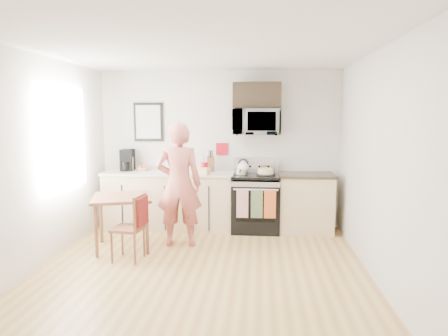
# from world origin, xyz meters

# --- Properties ---
(floor) EXTENTS (4.60, 4.60, 0.00)m
(floor) POSITION_xyz_m (0.00, 0.00, 0.00)
(floor) COLOR #A77741
(floor) RESTS_ON ground
(back_wall) EXTENTS (4.00, 0.04, 2.60)m
(back_wall) POSITION_xyz_m (0.00, 2.30, 1.30)
(back_wall) COLOR beige
(back_wall) RESTS_ON floor
(front_wall) EXTENTS (4.00, 0.04, 2.60)m
(front_wall) POSITION_xyz_m (0.00, -2.30, 1.30)
(front_wall) COLOR beige
(front_wall) RESTS_ON floor
(left_wall) EXTENTS (0.04, 4.60, 2.60)m
(left_wall) POSITION_xyz_m (-2.00, 0.00, 1.30)
(left_wall) COLOR beige
(left_wall) RESTS_ON floor
(right_wall) EXTENTS (0.04, 4.60, 2.60)m
(right_wall) POSITION_xyz_m (2.00, 0.00, 1.30)
(right_wall) COLOR beige
(right_wall) RESTS_ON floor
(ceiling) EXTENTS (4.00, 4.60, 0.04)m
(ceiling) POSITION_xyz_m (0.00, 0.00, 2.60)
(ceiling) COLOR silver
(ceiling) RESTS_ON back_wall
(window) EXTENTS (0.06, 1.40, 1.50)m
(window) POSITION_xyz_m (-1.96, 0.80, 1.55)
(window) COLOR white
(window) RESTS_ON left_wall
(cabinet_left) EXTENTS (2.10, 0.60, 0.90)m
(cabinet_left) POSITION_xyz_m (-0.80, 2.00, 0.45)
(cabinet_left) COLOR tan
(cabinet_left) RESTS_ON floor
(countertop_left) EXTENTS (2.14, 0.64, 0.04)m
(countertop_left) POSITION_xyz_m (-0.80, 2.00, 0.92)
(countertop_left) COLOR beige
(countertop_left) RESTS_ON cabinet_left
(cabinet_right) EXTENTS (0.84, 0.60, 0.90)m
(cabinet_right) POSITION_xyz_m (1.43, 2.00, 0.45)
(cabinet_right) COLOR tan
(cabinet_right) RESTS_ON floor
(countertop_right) EXTENTS (0.88, 0.64, 0.04)m
(countertop_right) POSITION_xyz_m (1.43, 2.00, 0.92)
(countertop_right) COLOR black
(countertop_right) RESTS_ON cabinet_right
(range) EXTENTS (0.76, 0.70, 1.16)m
(range) POSITION_xyz_m (0.63, 1.98, 0.44)
(range) COLOR black
(range) RESTS_ON floor
(microwave) EXTENTS (0.76, 0.51, 0.42)m
(microwave) POSITION_xyz_m (0.63, 2.08, 1.76)
(microwave) COLOR #BABABF
(microwave) RESTS_ON back_wall
(upper_cabinet) EXTENTS (0.76, 0.35, 0.40)m
(upper_cabinet) POSITION_xyz_m (0.63, 2.12, 2.18)
(upper_cabinet) COLOR black
(upper_cabinet) RESTS_ON back_wall
(wall_art) EXTENTS (0.50, 0.04, 0.65)m
(wall_art) POSITION_xyz_m (-1.20, 2.28, 1.75)
(wall_art) COLOR black
(wall_art) RESTS_ON back_wall
(wall_trivet) EXTENTS (0.20, 0.02, 0.20)m
(wall_trivet) POSITION_xyz_m (0.05, 2.28, 1.30)
(wall_trivet) COLOR red
(wall_trivet) RESTS_ON back_wall
(person) EXTENTS (0.69, 0.49, 1.78)m
(person) POSITION_xyz_m (-0.45, 1.13, 0.89)
(person) COLOR #B73E32
(person) RESTS_ON floor
(dining_table) EXTENTS (0.86, 0.86, 0.75)m
(dining_table) POSITION_xyz_m (-1.21, 0.92, 0.66)
(dining_table) COLOR brown
(dining_table) RESTS_ON floor
(chair) EXTENTS (0.43, 0.40, 0.86)m
(chair) POSITION_xyz_m (-0.87, 0.46, 0.56)
(chair) COLOR brown
(chair) RESTS_ON floor
(knife_block) EXTENTS (0.14, 0.17, 0.24)m
(knife_block) POSITION_xyz_m (-0.12, 2.13, 1.06)
(knife_block) COLOR brown
(knife_block) RESTS_ON countertop_left
(utensil_crock) EXTENTS (0.12, 0.12, 0.36)m
(utensil_crock) POSITION_xyz_m (-0.22, 2.11, 1.08)
(utensil_crock) COLOR red
(utensil_crock) RESTS_ON countertop_left
(fruit_bowl) EXTENTS (0.21, 0.21, 0.09)m
(fruit_bowl) POSITION_xyz_m (-1.27, 2.14, 0.98)
(fruit_bowl) COLOR white
(fruit_bowl) RESTS_ON countertop_left
(milk_carton) EXTENTS (0.11, 0.11, 0.23)m
(milk_carton) POSITION_xyz_m (-1.47, 2.10, 1.05)
(milk_carton) COLOR tan
(milk_carton) RESTS_ON countertop_left
(coffee_maker) EXTENTS (0.21, 0.30, 0.36)m
(coffee_maker) POSITION_xyz_m (-1.53, 2.11, 1.11)
(coffee_maker) COLOR black
(coffee_maker) RESTS_ON countertop_left
(bread_bag) EXTENTS (0.31, 0.22, 0.10)m
(bread_bag) POSITION_xyz_m (-0.24, 1.79, 0.99)
(bread_bag) COLOR tan
(bread_bag) RESTS_ON countertop_left
(cake) EXTENTS (0.30, 0.30, 0.10)m
(cake) POSITION_xyz_m (0.78, 1.92, 0.97)
(cake) COLOR black
(cake) RESTS_ON range
(kettle) EXTENTS (0.19, 0.19, 0.24)m
(kettle) POSITION_xyz_m (0.42, 2.04, 1.03)
(kettle) COLOR white
(kettle) RESTS_ON range
(pot) EXTENTS (0.19, 0.32, 0.10)m
(pot) POSITION_xyz_m (0.40, 1.91, 0.97)
(pot) COLOR #BABABF
(pot) RESTS_ON range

